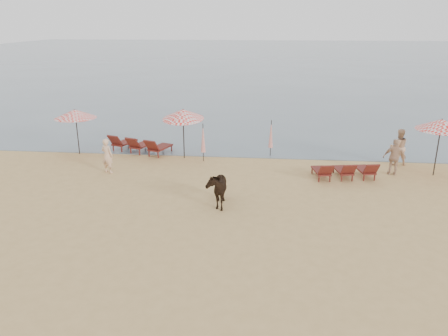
% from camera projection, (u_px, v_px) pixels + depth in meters
% --- Properties ---
extents(ground, '(120.00, 120.00, 0.00)m').
position_uv_depth(ground, '(209.00, 250.00, 14.05)').
color(ground, tan).
rests_on(ground, ground).
extents(sea, '(160.00, 140.00, 0.06)m').
position_uv_depth(sea, '(260.00, 56.00, 89.39)').
color(sea, '#51606B').
rests_on(sea, ground).
extents(lounger_cluster_left, '(3.56, 2.78, 0.69)m').
position_uv_depth(lounger_cluster_left, '(139.00, 144.00, 24.20)').
color(lounger_cluster_left, maroon).
rests_on(lounger_cluster_left, ground).
extents(lounger_cluster_right, '(2.96, 2.05, 0.60)m').
position_uv_depth(lounger_cluster_right, '(345.00, 170.00, 20.23)').
color(lounger_cluster_right, maroon).
rests_on(lounger_cluster_right, ground).
extents(umbrella_open_left_a, '(2.20, 2.20, 2.51)m').
position_uv_depth(umbrella_open_left_a, '(75.00, 114.00, 23.35)').
color(umbrella_open_left_a, black).
rests_on(umbrella_open_left_a, ground).
extents(umbrella_open_left_b, '(2.16, 2.20, 2.76)m').
position_uv_depth(umbrella_open_left_b, '(183.00, 114.00, 22.64)').
color(umbrella_open_left_b, black).
rests_on(umbrella_open_left_b, ground).
extents(umbrella_open_right, '(2.25, 2.25, 2.74)m').
position_uv_depth(umbrella_open_right, '(441.00, 124.00, 20.02)').
color(umbrella_open_right, black).
rests_on(umbrella_open_right, ground).
extents(umbrella_closed_left, '(0.24, 0.24, 2.00)m').
position_uv_depth(umbrella_closed_left, '(203.00, 138.00, 22.51)').
color(umbrella_closed_left, black).
rests_on(umbrella_closed_left, ground).
extents(umbrella_closed_right, '(0.24, 0.24, 1.99)m').
position_uv_depth(umbrella_closed_right, '(271.00, 134.00, 23.33)').
color(umbrella_closed_right, black).
rests_on(umbrella_closed_right, ground).
extents(cow, '(0.99, 1.85, 1.50)m').
position_uv_depth(cow, '(216.00, 188.00, 17.22)').
color(cow, black).
rests_on(cow, ground).
extents(beachgoer_left, '(0.72, 0.60, 1.70)m').
position_uv_depth(beachgoer_left, '(107.00, 156.00, 20.90)').
color(beachgoer_left, '#E1B18C').
rests_on(beachgoer_left, ground).
extents(beachgoer_right_a, '(1.03, 0.87, 1.88)m').
position_uv_depth(beachgoer_right_a, '(399.00, 147.00, 21.99)').
color(beachgoer_right_a, '#DAAE88').
rests_on(beachgoer_right_a, ground).
extents(beachgoer_right_b, '(1.06, 0.52, 1.75)m').
position_uv_depth(beachgoer_right_b, '(394.00, 157.00, 20.60)').
color(beachgoer_right_b, tan).
rests_on(beachgoer_right_b, ground).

